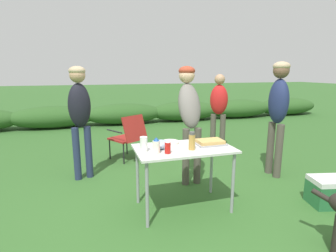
# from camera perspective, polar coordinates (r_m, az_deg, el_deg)

# --- Properties ---
(ground_plane) EXTENTS (60.00, 60.00, 0.00)m
(ground_plane) POSITION_cam_1_polar(r_m,az_deg,el_deg) (3.26, 3.30, -17.25)
(ground_plane) COLOR #336028
(shrub_hedge) EXTENTS (14.40, 0.90, 0.63)m
(shrub_hedge) POSITION_cam_1_polar(r_m,az_deg,el_deg) (8.11, -9.58, 2.65)
(shrub_hedge) COLOR #2D5623
(shrub_hedge) RESTS_ON ground
(folding_table) EXTENTS (1.10, 0.64, 0.74)m
(folding_table) POSITION_cam_1_polar(r_m,az_deg,el_deg) (3.00, 3.45, -6.10)
(folding_table) COLOR silver
(folding_table) RESTS_ON ground
(food_tray) EXTENTS (0.34, 0.25, 0.06)m
(food_tray) POSITION_cam_1_polar(r_m,az_deg,el_deg) (3.12, 9.17, -3.53)
(food_tray) COLOR #9E9EA3
(food_tray) RESTS_ON folding_table
(plate_stack) EXTENTS (0.21, 0.21, 0.03)m
(plate_stack) POSITION_cam_1_polar(r_m,az_deg,el_deg) (3.11, 0.49, -3.60)
(plate_stack) COLOR white
(plate_stack) RESTS_ON folding_table
(mixing_bowl) EXTENTS (0.20, 0.20, 0.10)m
(mixing_bowl) POSITION_cam_1_polar(r_m,az_deg,el_deg) (2.93, -1.53, -3.97)
(mixing_bowl) COLOR #99B2CC
(mixing_bowl) RESTS_ON folding_table
(paper_cup_stack) EXTENTS (0.08, 0.08, 0.16)m
(paper_cup_stack) POSITION_cam_1_polar(r_m,az_deg,el_deg) (2.81, -5.30, -3.97)
(paper_cup_stack) COLOR white
(paper_cup_stack) RESTS_ON folding_table
(ketchup_bottle) EXTENTS (0.06, 0.06, 0.15)m
(ketchup_bottle) POSITION_cam_1_polar(r_m,az_deg,el_deg) (2.75, -0.07, -4.51)
(ketchup_bottle) COLOR red
(ketchup_bottle) RESTS_ON folding_table
(spice_jar) EXTENTS (0.07, 0.07, 0.20)m
(spice_jar) POSITION_cam_1_polar(r_m,az_deg,el_deg) (2.88, 5.22, -3.28)
(spice_jar) COLOR #B2893D
(spice_jar) RESTS_ON folding_table
(mayo_bottle) EXTENTS (0.08, 0.08, 0.17)m
(mayo_bottle) POSITION_cam_1_polar(r_m,az_deg,el_deg) (2.75, -2.56, -4.29)
(mayo_bottle) COLOR silver
(mayo_bottle) RESTS_ON folding_table
(standing_person_in_red_jacket) EXTENTS (0.32, 0.47, 1.66)m
(standing_person_in_red_jacket) POSITION_cam_1_polar(r_m,az_deg,el_deg) (3.70, 4.65, 3.82)
(standing_person_in_red_jacket) COLOR #4C473D
(standing_person_in_red_jacket) RESTS_ON ground
(standing_person_with_beanie) EXTENTS (0.25, 0.34, 1.72)m
(standing_person_with_beanie) POSITION_cam_1_polar(r_m,az_deg,el_deg) (4.21, 22.87, 4.21)
(standing_person_with_beanie) COLOR #4C473D
(standing_person_with_beanie) RESTS_ON ground
(standing_person_in_olive_jacket) EXTENTS (0.37, 0.31, 1.66)m
(standing_person_in_olive_jacket) POSITION_cam_1_polar(r_m,az_deg,el_deg) (3.97, -18.68, 3.57)
(standing_person_in_olive_jacket) COLOR #232D4C
(standing_person_in_olive_jacket) RESTS_ON ground
(standing_person_in_dark_puffer) EXTENTS (0.43, 0.40, 1.53)m
(standing_person_in_dark_puffer) POSITION_cam_1_polar(r_m,az_deg,el_deg) (5.34, 10.98, 4.46)
(standing_person_in_dark_puffer) COLOR #4C473D
(standing_person_in_dark_puffer) RESTS_ON ground
(camp_chair_green_behind_table) EXTENTS (0.70, 0.74, 0.83)m
(camp_chair_green_behind_table) POSITION_cam_1_polar(r_m,az_deg,el_deg) (4.73, -8.55, -1.95)
(camp_chair_green_behind_table) COLOR maroon
(camp_chair_green_behind_table) RESTS_ON ground
(cooler_box) EXTENTS (0.54, 0.42, 0.34)m
(cooler_box) POSITION_cam_1_polar(r_m,az_deg,el_deg) (3.79, 31.95, -12.00)
(cooler_box) COLOR #286B3D
(cooler_box) RESTS_ON ground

